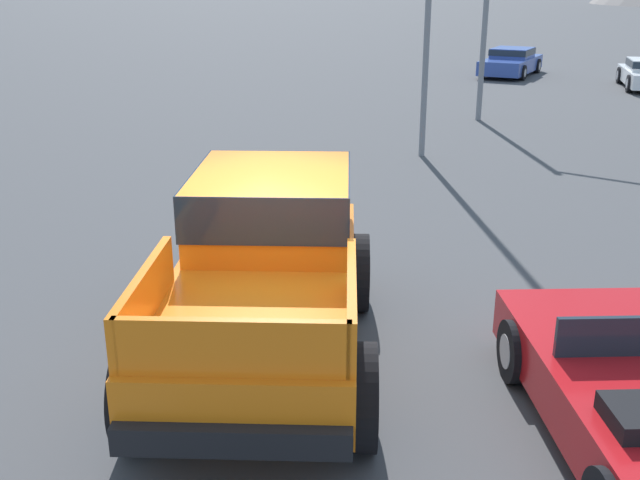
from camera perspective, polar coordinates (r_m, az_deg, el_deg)
The scene contains 3 objects.
ground_plane at distance 8.90m, azimuth -3.14°, elevation -7.71°, with size 320.00×320.00×0.00m, color #424244.
orange_pickup_truck at distance 8.31m, azimuth -3.99°, elevation -1.39°, with size 4.40×5.26×1.95m.
parked_car_blue at distance 34.02m, azimuth 14.36°, elevation 13.04°, with size 2.40×4.67×1.15m.
Camera 1 is at (5.06, -6.09, 4.06)m, focal length 42.00 mm.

